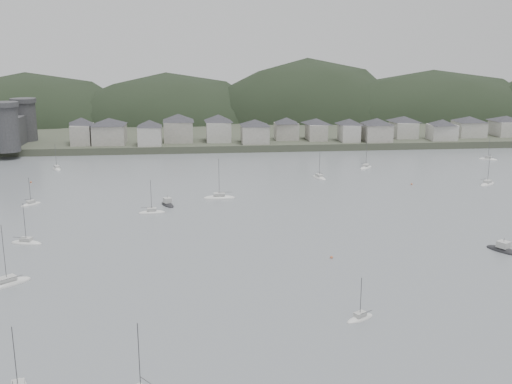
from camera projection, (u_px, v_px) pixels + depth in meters
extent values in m
plane|color=slate|center=(305.00, 343.00, 94.02)|extent=(900.00, 900.00, 0.00)
cube|color=#383D2D|center=(221.00, 116.00, 378.63)|extent=(900.00, 250.00, 3.00)
ellipsoid|color=black|center=(31.00, 143.00, 348.23)|extent=(138.98, 92.48, 81.13)
ellipsoid|color=black|center=(168.00, 140.00, 356.81)|extent=(132.08, 90.41, 79.74)
ellipsoid|color=black|center=(306.00, 142.00, 365.69)|extent=(133.88, 88.37, 101.41)
ellipsoid|color=black|center=(429.00, 138.00, 367.68)|extent=(165.81, 81.78, 82.55)
cylinder|color=#343336|center=(6.00, 129.00, 242.45)|extent=(10.00, 10.00, 18.00)
cylinder|color=#343336|center=(25.00, 122.00, 269.62)|extent=(10.00, 10.00, 17.00)
cube|color=#343336|center=(17.00, 132.00, 256.69)|extent=(3.50, 30.00, 12.00)
cube|color=gray|center=(82.00, 134.00, 261.65)|extent=(8.34, 12.91, 8.59)
pyramid|color=#28282D|center=(81.00, 121.00, 260.27)|extent=(15.78, 15.78, 3.01)
cube|color=gray|center=(110.00, 134.00, 262.21)|extent=(13.68, 13.35, 8.36)
pyramid|color=#28282D|center=(109.00, 121.00, 260.87)|extent=(20.07, 20.07, 2.93)
cube|color=#A7A49D|center=(150.00, 136.00, 258.87)|extent=(9.78, 10.20, 8.08)
pyramid|color=#28282D|center=(149.00, 123.00, 257.57)|extent=(14.83, 14.83, 2.83)
cube|color=gray|center=(179.00, 131.00, 269.24)|extent=(12.59, 13.33, 9.09)
pyramid|color=#28282D|center=(178.00, 117.00, 267.77)|extent=(19.24, 19.24, 3.18)
cube|color=#A7A49D|center=(219.00, 131.00, 269.52)|extent=(10.74, 12.17, 8.87)
pyramid|color=#28282D|center=(218.00, 118.00, 268.09)|extent=(17.01, 17.01, 3.10)
cube|color=gray|center=(255.00, 134.00, 264.85)|extent=(11.63, 12.09, 7.69)
pyramid|color=#28282D|center=(255.00, 122.00, 263.61)|extent=(17.61, 17.61, 2.69)
cube|color=gray|center=(286.00, 131.00, 274.76)|extent=(10.37, 9.35, 7.44)
pyramid|color=#28282D|center=(286.00, 120.00, 273.56)|extent=(14.65, 14.65, 2.60)
cube|color=gray|center=(316.00, 132.00, 273.79)|extent=(8.24, 12.20, 7.22)
pyramid|color=#28282D|center=(316.00, 121.00, 272.62)|extent=(15.17, 15.17, 2.53)
cube|color=#A7A49D|center=(349.00, 133.00, 270.06)|extent=(8.06, 10.91, 7.46)
pyramid|color=#28282D|center=(349.00, 122.00, 268.85)|extent=(14.08, 14.08, 2.61)
cube|color=gray|center=(377.00, 133.00, 269.81)|extent=(11.73, 11.78, 7.66)
pyramid|color=#28282D|center=(377.00, 121.00, 268.57)|extent=(17.46, 17.46, 2.68)
cube|color=#A7A49D|center=(403.00, 129.00, 280.92)|extent=(10.19, 13.02, 7.33)
pyramid|color=#28282D|center=(404.00, 119.00, 279.73)|extent=(17.23, 17.23, 2.57)
cube|color=#A7A49D|center=(442.00, 132.00, 273.89)|extent=(11.70, 9.81, 6.88)
pyramid|color=#28282D|center=(443.00, 122.00, 272.78)|extent=(15.97, 15.97, 2.41)
cube|color=#A7A49D|center=(469.00, 129.00, 284.08)|extent=(12.83, 12.48, 7.00)
pyramid|color=#28282D|center=(470.00, 119.00, 282.95)|extent=(18.79, 18.79, 2.45)
cube|color=#A7A49D|center=(505.00, 128.00, 286.39)|extent=(11.07, 13.50, 6.97)
pyramid|color=#28282D|center=(506.00, 118.00, 285.26)|extent=(18.25, 18.25, 2.44)
ellipsoid|color=silver|center=(27.00, 243.00, 141.07)|extent=(8.00, 4.42, 1.52)
cube|color=#B2B3AE|center=(26.00, 239.00, 140.82)|extent=(3.02, 2.34, 0.70)
cylinder|color=#3F3F42|center=(25.00, 223.00, 139.89)|extent=(0.12, 0.12, 9.53)
cylinder|color=#3F3F42|center=(20.00, 237.00, 140.19)|extent=(3.33, 1.03, 0.10)
ellipsoid|color=silver|center=(57.00, 169.00, 224.66)|extent=(5.31, 7.68, 1.48)
cube|color=#B2B3AE|center=(57.00, 166.00, 224.42)|extent=(2.58, 3.03, 0.70)
cylinder|color=#3F3F42|center=(56.00, 157.00, 223.52)|extent=(0.12, 0.12, 9.23)
cylinder|color=#3F3F42|center=(54.00, 166.00, 223.07)|extent=(1.52, 3.04, 0.10)
ellipsoid|color=silver|center=(31.00, 205.00, 174.94)|extent=(5.87, 5.95, 1.27)
cube|color=#B2B3AE|center=(31.00, 202.00, 174.72)|extent=(2.55, 2.56, 0.70)
cylinder|color=#3F3F42|center=(30.00, 191.00, 173.96)|extent=(0.12, 0.12, 7.92)
cylinder|color=#3F3F42|center=(29.00, 199.00, 175.29)|extent=(2.06, 2.11, 0.10)
ellipsoid|color=silver|center=(319.00, 178.00, 209.67)|extent=(4.93, 8.13, 1.55)
cube|color=#B2B3AE|center=(319.00, 175.00, 209.41)|extent=(2.51, 3.13, 0.70)
cylinder|color=#3F3F42|center=(320.00, 164.00, 208.48)|extent=(0.12, 0.12, 9.69)
cylinder|color=#3F3F42|center=(320.00, 173.00, 210.60)|extent=(1.26, 3.32, 0.10)
ellipsoid|color=silver|center=(152.00, 213.00, 166.50)|extent=(7.46, 3.00, 1.46)
cube|color=#B2B3AE|center=(152.00, 209.00, 166.25)|extent=(2.69, 1.83, 0.70)
cylinder|color=#3F3F42|center=(151.00, 196.00, 165.37)|extent=(0.12, 0.12, 9.09)
cylinder|color=#3F3F42|center=(147.00, 207.00, 166.11)|extent=(3.27, 0.41, 0.10)
ellipsoid|color=silver|center=(366.00, 168.00, 226.76)|extent=(7.26, 7.64, 1.60)
cube|color=#B2B3AE|center=(366.00, 165.00, 226.50)|extent=(3.18, 3.25, 0.70)
cylinder|color=#3F3F42|center=(366.00, 154.00, 225.53)|extent=(0.12, 0.12, 9.99)
cylinder|color=#3F3F42|center=(363.00, 163.00, 227.30)|extent=(2.49, 2.73, 0.10)
ellipsoid|color=silver|center=(360.00, 319.00, 102.28)|extent=(6.01, 4.58, 1.17)
cube|color=#B2B3AE|center=(360.00, 314.00, 102.07)|extent=(2.42, 2.15, 0.70)
cylinder|color=#3F3F42|center=(361.00, 298.00, 101.37)|extent=(0.12, 0.12, 7.33)
cylinder|color=#3F3F42|center=(366.00, 312.00, 101.51)|extent=(2.33, 1.42, 0.10)
ellipsoid|color=silver|center=(488.00, 160.00, 243.20)|extent=(7.33, 5.68, 1.44)
cube|color=#B2B3AE|center=(488.00, 157.00, 242.96)|extent=(2.97, 2.65, 0.70)
cylinder|color=#3F3F42|center=(489.00, 148.00, 242.09)|extent=(0.12, 0.12, 8.97)
cylinder|color=#3F3F42|center=(486.00, 156.00, 242.07)|extent=(2.82, 1.76, 0.10)
ellipsoid|color=silver|center=(7.00, 285.00, 116.82)|extent=(9.30, 8.49, 1.91)
cube|color=#B2B3AE|center=(7.00, 279.00, 116.52)|extent=(3.92, 3.76, 0.70)
cylinder|color=#3F3F42|center=(4.00, 255.00, 115.36)|extent=(0.12, 0.12, 11.96)
cylinder|color=#3F3F42|center=(12.00, 278.00, 115.45)|extent=(3.37, 2.84, 0.10)
ellipsoid|color=silver|center=(487.00, 184.00, 200.06)|extent=(8.02, 7.03, 1.63)
cube|color=#B2B3AE|center=(488.00, 181.00, 199.79)|extent=(3.34, 3.16, 0.70)
cylinder|color=#3F3F42|center=(489.00, 169.00, 198.81)|extent=(0.12, 0.12, 10.16)
cylinder|color=#3F3F42|center=(483.00, 179.00, 200.41)|extent=(2.95, 2.32, 0.10)
ellipsoid|color=silver|center=(219.00, 198.00, 182.34)|extent=(9.74, 3.32, 1.93)
cube|color=#B2B3AE|center=(219.00, 194.00, 182.03)|extent=(3.43, 2.21, 0.70)
cylinder|color=#3F3F42|center=(219.00, 178.00, 180.86)|extent=(0.12, 0.12, 12.08)
cylinder|color=#3F3F42|center=(225.00, 192.00, 182.11)|extent=(4.35, 0.20, 0.10)
cylinder|color=#3F3F42|center=(139.00, 361.00, 77.76)|extent=(0.12, 0.12, 10.79)
cylinder|color=#3F3F42|center=(149.00, 383.00, 79.94)|extent=(2.51, 3.09, 0.10)
cylinder|color=#3F3F42|center=(15.00, 360.00, 79.39)|extent=(0.12, 0.12, 9.52)
ellipsoid|color=black|center=(503.00, 251.00, 135.86)|extent=(6.76, 8.59, 1.81)
cube|color=#B2B3AE|center=(504.00, 244.00, 135.49)|extent=(3.25, 3.30, 1.40)
cylinder|color=#3F3F42|center=(504.00, 241.00, 135.27)|extent=(0.10, 0.10, 1.20)
ellipsoid|color=black|center=(168.00, 205.00, 174.59)|extent=(5.22, 7.62, 1.58)
cube|color=#B2B3AE|center=(167.00, 200.00, 174.25)|extent=(2.70, 2.77, 1.40)
cylinder|color=#3F3F42|center=(167.00, 197.00, 174.04)|extent=(0.10, 0.10, 1.20)
sphere|color=#BA613E|center=(412.00, 184.00, 200.15)|extent=(0.70, 0.70, 0.70)
sphere|color=#BA613E|center=(31.00, 182.00, 202.86)|extent=(0.70, 0.70, 0.70)
sphere|color=#BA613E|center=(331.00, 257.00, 131.46)|extent=(0.70, 0.70, 0.70)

